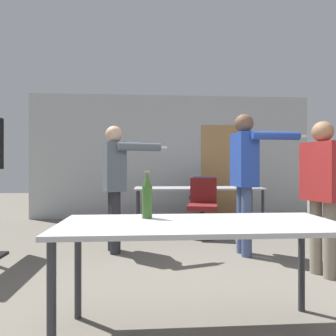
{
  "coord_description": "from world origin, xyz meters",
  "views": [
    {
      "loc": [
        -0.52,
        -1.5,
        1.1
      ],
      "look_at": [
        -0.28,
        2.16,
        1.1
      ],
      "focal_mm": 32.0,
      "sensor_mm": 36.0,
      "label": 1
    }
  ],
  "objects_px": {
    "person_center_tall": "(115,176)",
    "person_near_casual": "(324,182)",
    "beer_bottle": "(147,196)",
    "person_left_plaid": "(245,169)",
    "office_chair_mid_tucked": "(202,200)",
    "office_chair_far_right": "(203,209)"
  },
  "relations": [
    {
      "from": "person_left_plaid",
      "to": "office_chair_mid_tucked",
      "type": "relative_size",
      "value": 1.92
    },
    {
      "from": "person_center_tall",
      "to": "person_near_casual",
      "type": "bearing_deg",
      "value": 49.06
    },
    {
      "from": "person_left_plaid",
      "to": "beer_bottle",
      "type": "height_order",
      "value": "person_left_plaid"
    },
    {
      "from": "office_chair_mid_tucked",
      "to": "office_chair_far_right",
      "type": "bearing_deg",
      "value": -100.05
    },
    {
      "from": "person_left_plaid",
      "to": "office_chair_far_right",
      "type": "distance_m",
      "value": 1.28
    },
    {
      "from": "person_near_casual",
      "to": "person_center_tall",
      "type": "distance_m",
      "value": 2.45
    },
    {
      "from": "person_left_plaid",
      "to": "person_center_tall",
      "type": "xyz_separation_m",
      "value": [
        -1.66,
        0.24,
        -0.1
      ]
    },
    {
      "from": "office_chair_far_right",
      "to": "office_chair_mid_tucked",
      "type": "bearing_deg",
      "value": -86.27
    },
    {
      "from": "person_center_tall",
      "to": "office_chair_far_right",
      "type": "bearing_deg",
      "value": 105.27
    },
    {
      "from": "person_center_tall",
      "to": "beer_bottle",
      "type": "relative_size",
      "value": 5.0
    },
    {
      "from": "person_near_casual",
      "to": "office_chair_far_right",
      "type": "distance_m",
      "value": 2.11
    },
    {
      "from": "person_left_plaid",
      "to": "person_center_tall",
      "type": "height_order",
      "value": "person_left_plaid"
    },
    {
      "from": "person_left_plaid",
      "to": "office_chair_far_right",
      "type": "xyz_separation_m",
      "value": [
        -0.35,
        1.05,
        -0.65
      ]
    },
    {
      "from": "beer_bottle",
      "to": "office_chair_mid_tucked",
      "type": "bearing_deg",
      "value": 74.34
    },
    {
      "from": "office_chair_far_right",
      "to": "beer_bottle",
      "type": "relative_size",
      "value": 2.83
    },
    {
      "from": "beer_bottle",
      "to": "person_center_tall",
      "type": "bearing_deg",
      "value": 102.96
    },
    {
      "from": "person_near_casual",
      "to": "beer_bottle",
      "type": "relative_size",
      "value": 4.77
    },
    {
      "from": "person_center_tall",
      "to": "office_chair_mid_tucked",
      "type": "bearing_deg",
      "value": 127.49
    },
    {
      "from": "person_left_plaid",
      "to": "beer_bottle",
      "type": "relative_size",
      "value": 5.4
    },
    {
      "from": "person_left_plaid",
      "to": "office_chair_mid_tucked",
      "type": "distance_m",
      "value": 2.44
    },
    {
      "from": "person_center_tall",
      "to": "beer_bottle",
      "type": "height_order",
      "value": "person_center_tall"
    },
    {
      "from": "office_chair_far_right",
      "to": "person_center_tall",
      "type": "bearing_deg",
      "value": 45.25
    }
  ]
}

